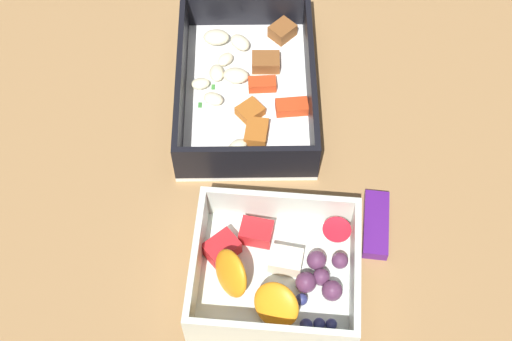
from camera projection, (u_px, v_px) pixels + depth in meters
The scene contains 4 objects.
table_surface at pixel (253, 203), 72.46cm from camera, with size 80.00×80.00×2.00cm, color #9E7547.
pasta_container at pixel (243, 86), 77.02cm from camera, with size 21.79×14.81×5.52cm.
fruit_bowl at pixel (273, 271), 65.53cm from camera, with size 14.70×16.27×5.43cm.
candy_bar at pixel (372, 224), 69.35cm from camera, with size 7.00×2.40×1.20cm, color #51197A.
Camera 1 is at (35.21, 0.35, 64.42)cm, focal length 49.67 mm.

